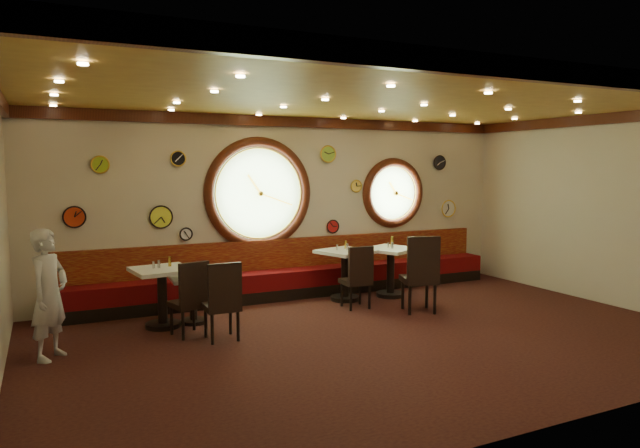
{
  "coord_description": "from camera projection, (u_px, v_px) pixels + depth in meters",
  "views": [
    {
      "loc": [
        -4.0,
        -6.5,
        2.32
      ],
      "look_at": [
        -0.46,
        0.8,
        1.5
      ],
      "focal_mm": 32.0,
      "sensor_mm": 36.0,
      "label": 1
    }
  ],
  "objects": [
    {
      "name": "table_a",
      "position": [
        162.0,
        290.0,
        8.21
      ],
      "size": [
        0.88,
        0.88,
        0.87
      ],
      "color": "black",
      "rests_on": "floor"
    },
    {
      "name": "table_b",
      "position": [
        193.0,
        294.0,
        8.45
      ],
      "size": [
        0.67,
        0.67,
        0.7
      ],
      "color": "black",
      "rests_on": "floor"
    },
    {
      "name": "chair_d",
      "position": [
        421.0,
        269.0,
        8.98
      ],
      "size": [
        0.66,
        0.66,
        0.77
      ],
      "rotation": [
        0.0,
        0.0,
        -0.32
      ],
      "color": "black",
      "rests_on": "floor"
    },
    {
      "name": "wall_clock_1",
      "position": [
        74.0,
        217.0,
        8.72
      ],
      "size": [
        0.32,
        0.03,
        0.32
      ],
      "primitive_type": "cylinder",
      "rotation": [
        1.57,
        0.0,
        0.0
      ],
      "color": "red",
      "rests_on": "wall_back"
    },
    {
      "name": "wall_clock_0",
      "position": [
        333.0,
        226.0,
        10.69
      ],
      "size": [
        0.24,
        0.03,
        0.24
      ],
      "primitive_type": "cylinder",
      "rotation": [
        1.57,
        0.0,
        0.0
      ],
      "color": "red",
      "rests_on": "wall_back"
    },
    {
      "name": "condiment_a_salt",
      "position": [
        154.0,
        265.0,
        8.16
      ],
      "size": [
        0.04,
        0.04,
        0.1
      ],
      "primitive_type": "cylinder",
      "color": "silver",
      "rests_on": "table_a"
    },
    {
      "name": "wall_clock_7",
      "position": [
        161.0,
        217.0,
        9.29
      ],
      "size": [
        0.36,
        0.03,
        0.36
      ],
      "primitive_type": "cylinder",
      "rotation": [
        1.57,
        0.0,
        0.0
      ],
      "color": "#ECF336",
      "rests_on": "wall_back"
    },
    {
      "name": "porthole_right_glass",
      "position": [
        393.0,
        193.0,
        11.25
      ],
      "size": [
        1.1,
        0.02,
        1.1
      ],
      "primitive_type": "cylinder",
      "rotation": [
        1.57,
        0.0,
        0.0
      ],
      "color": "#A5D47F",
      "rests_on": "wall_back"
    },
    {
      "name": "molding_back",
      "position": [
        291.0,
        122.0,
        10.12
      ],
      "size": [
        9.0,
        0.1,
        0.18
      ],
      "primitive_type": "cube",
      "color": "#3C150A",
      "rests_on": "wall_back"
    },
    {
      "name": "condiment_c_salt",
      "position": [
        337.0,
        247.0,
        9.84
      ],
      "size": [
        0.04,
        0.04,
        0.1
      ],
      "primitive_type": "cylinder",
      "color": "silver",
      "rests_on": "table_c"
    },
    {
      "name": "banquette_seat",
      "position": [
        296.0,
        277.0,
        10.19
      ],
      "size": [
        8.0,
        0.55,
        0.3
      ],
      "primitive_type": "cube",
      "color": "#57070B",
      "rests_on": "banquette_base"
    },
    {
      "name": "floor",
      "position": [
        376.0,
        337.0,
        7.79
      ],
      "size": [
        9.0,
        6.0,
        0.0
      ],
      "primitive_type": "cube",
      "color": "black",
      "rests_on": "ground"
    },
    {
      "name": "table_d",
      "position": [
        391.0,
        266.0,
        10.18
      ],
      "size": [
        1.05,
        1.05,
        0.88
      ],
      "color": "black",
      "rests_on": "floor"
    },
    {
      "name": "wall_clock_3",
      "position": [
        439.0,
        163.0,
        11.63
      ],
      "size": [
        0.28,
        0.03,
        0.28
      ],
      "primitive_type": "cylinder",
      "rotation": [
        1.57,
        0.0,
        0.0
      ],
      "color": "black",
      "rests_on": "wall_back"
    },
    {
      "name": "wall_clock_8",
      "position": [
        448.0,
        209.0,
        11.84
      ],
      "size": [
        0.34,
        0.03,
        0.34
      ],
      "primitive_type": "cylinder",
      "rotation": [
        1.57,
        0.0,
        0.0
      ],
      "color": "silver",
      "rests_on": "wall_back"
    },
    {
      "name": "waiter",
      "position": [
        49.0,
        294.0,
        6.84
      ],
      "size": [
        0.64,
        0.69,
        1.59
      ],
      "primitive_type": "imported",
      "rotation": [
        0.0,
        0.0,
        0.96
      ],
      "color": "silver",
      "rests_on": "floor"
    },
    {
      "name": "molding_right",
      "position": [
        608.0,
        119.0,
        9.41
      ],
      "size": [
        0.1,
        6.0,
        0.18
      ],
      "primitive_type": "cube",
      "color": "#3C150A",
      "rests_on": "wall_back"
    },
    {
      "name": "porthole_left_ring",
      "position": [
        259.0,
        193.0,
        9.99
      ],
      "size": [
        1.61,
        0.03,
        1.61
      ],
      "primitive_type": "torus",
      "rotation": [
        1.57,
        0.0,
        0.0
      ],
      "color": "gold",
      "rests_on": "wall_back"
    },
    {
      "name": "porthole_right_frame",
      "position": [
        393.0,
        193.0,
        11.23
      ],
      "size": [
        1.38,
        0.18,
        1.38
      ],
      "primitive_type": "torus",
      "rotation": [
        1.57,
        0.0,
        0.0
      ],
      "color": "#3C150A",
      "rests_on": "wall_back"
    },
    {
      "name": "chair_b",
      "position": [
        223.0,
        296.0,
        7.54
      ],
      "size": [
        0.45,
        0.45,
        0.66
      ],
      "rotation": [
        0.0,
        0.0,
        -0.01
      ],
      "color": "black",
      "rests_on": "floor"
    },
    {
      "name": "porthole_right_ring",
      "position": [
        394.0,
        193.0,
        11.21
      ],
      "size": [
        1.09,
        0.03,
        1.09
      ],
      "primitive_type": "torus",
      "rotation": [
        1.57,
        0.0,
        0.0
      ],
      "color": "gold",
      "rests_on": "wall_back"
    },
    {
      "name": "condiment_b_bottle",
      "position": [
        195.0,
        271.0,
        8.5
      ],
      "size": [
        0.04,
        0.04,
        0.14
      ],
      "primitive_type": "cylinder",
      "color": "gold",
      "rests_on": "table_b"
    },
    {
      "name": "condiment_d_salt",
      "position": [
        388.0,
        245.0,
        10.18
      ],
      "size": [
        0.03,
        0.03,
        0.09
      ],
      "primitive_type": "cylinder",
      "color": "silver",
      "rests_on": "table_d"
    },
    {
      "name": "wall_clock_6",
      "position": [
        100.0,
        165.0,
        8.82
      ],
      "size": [
        0.26,
        0.03,
        0.26
      ],
      "primitive_type": "cylinder",
      "rotation": [
        1.57,
        0.0,
        0.0
      ],
      "color": "#A3C928",
      "rests_on": "wall_back"
    },
    {
      "name": "condiment_d_bottle",
      "position": [
        392.0,
        241.0,
        10.33
      ],
      "size": [
        0.06,
        0.06,
        0.18
      ],
      "primitive_type": "cylinder",
      "color": "gold",
      "rests_on": "table_d"
    },
    {
      "name": "condiment_c_bottle",
      "position": [
        346.0,
        245.0,
        10.0
      ],
      "size": [
        0.04,
        0.04,
        0.14
      ],
      "primitive_type": "cylinder",
      "color": "gold",
      "rests_on": "table_c"
    },
    {
      "name": "condiment_a_bottle",
      "position": [
        170.0,
        261.0,
        8.32
      ],
      "size": [
        0.04,
        0.04,
        0.14
      ],
      "primitive_type": "cylinder",
      "color": "gold",
      "rests_on": "table_a"
    },
    {
      "name": "ceiling",
      "position": [
        378.0,
        99.0,
        7.47
      ],
      "size": [
        9.0,
        6.0,
        0.02
      ],
      "primitive_type": "cube",
      "color": "gold",
      "rests_on": "wall_back"
    },
    {
      "name": "wall_clock_9",
      "position": [
        356.0,
        186.0,
        10.83
      ],
      "size": [
        0.22,
        0.03,
        0.22
      ],
      "primitive_type": "cylinder",
      "rotation": [
        1.57,
        0.0,
        0.0
      ],
      "color": "#FDD954",
      "rests_on": "wall_back"
    },
    {
      "name": "wall_back",
      "position": [
        290.0,
        206.0,
        10.32
      ],
      "size": [
        9.0,
        0.02,
        3.2
      ],
      "primitive_type": "cube",
      "color": "beige",
      "rests_on": "floor"
    },
    {
      "name": "banquette_base",
      "position": [
        296.0,
        291.0,
        10.22
      ],
      "size": [
        8.0,
        0.55,
        0.2
      ],
      "primitive_type": "cube",
      "color": "black",
      "rests_on": "floor"
    },
    {
      "name": "condiment_c_pepper",
      "position": [
        347.0,
        247.0,
        9.85
      ],
      "size": [
        0.04,
        0.04,
        0.11
      ],
      "primitive_type": "cylinder",
      "color": "silver",
      "rests_on": "table_c"
    },
    {
      "name": "banquette_back",
      "position": [
        291.0,
        253.0,
        10.35
      ],
      "size": [
        8.0,
        0.1,
        0.55
      ],
      "primitive_type": "cube",
      "color": "#60070D",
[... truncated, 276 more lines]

